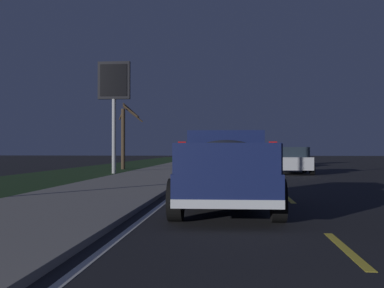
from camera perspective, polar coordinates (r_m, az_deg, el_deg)
The scene contains 10 objects.
ground at distance 28.42m, azimuth 8.34°, elevation -3.52°, with size 144.00×144.00×0.00m, color black.
sidewalk_shoulder at distance 28.66m, azimuth -3.13°, elevation -3.38°, with size 108.00×4.00×0.12m, color gray.
grass_verge at distance 29.80m, azimuth -12.71°, elevation -3.37°, with size 108.00×6.00×0.01m, color #1E3819.
lane_markings at distance 29.90m, azimuth 3.20°, elevation -3.38°, with size 108.00×3.54×0.01m.
pickup_truck at distance 10.72m, azimuth 4.28°, elevation -2.99°, with size 5.47×2.36×1.87m.
sedan_tan at distance 36.56m, azimuth 10.56°, elevation -1.65°, with size 4.41×2.04×1.54m.
sedan_silver at distance 26.97m, azimuth 12.53°, elevation -2.00°, with size 4.43×2.07×1.54m.
sedan_blue at distance 36.77m, azimuth 5.08°, elevation -1.65°, with size 4.45×2.11×1.54m.
gas_price_sign at distance 27.08m, azimuth -9.80°, elevation 6.75°, with size 0.27×1.90×6.56m.
bare_tree_far at distance 32.54m, azimuth -8.55°, elevation 1.12°, with size 0.89×1.81×4.75m.
Camera 1 is at (-1.34, 1.60, 1.41)m, focal length 42.36 mm.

